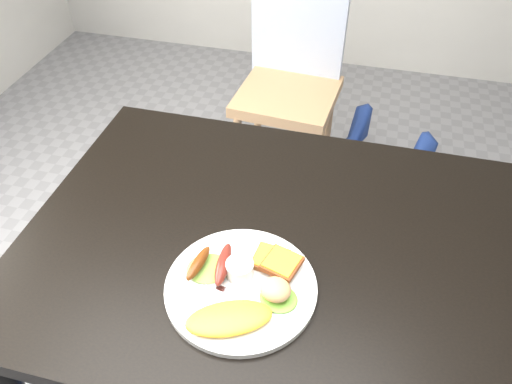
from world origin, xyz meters
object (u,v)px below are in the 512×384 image
Objects in this scene: dining_chair at (287,96)px; dining_table at (301,251)px; plate at (241,287)px; person at (287,90)px.

dining_table is at bearing -72.79° from dining_chair.
dining_chair is at bearing 102.48° from dining_table.
dining_table is 3.08× the size of dining_chair.
dining_table is 0.17m from plate.
plate is (-0.09, -0.14, 0.03)m from dining_table.
person is at bearing 105.92° from dining_table.
dining_table reaches higher than dining_chair.
person reaches higher than plate.
dining_chair is 1.23m from plate.
dining_chair is at bearing 96.59° from plate.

